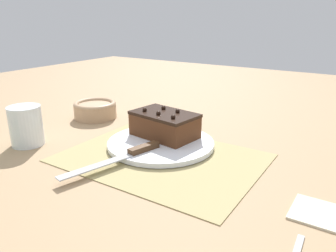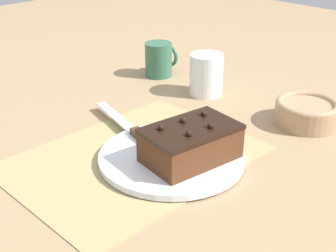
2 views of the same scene
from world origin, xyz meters
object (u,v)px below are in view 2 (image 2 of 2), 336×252
at_px(cake_plate, 172,157).
at_px(serving_knife, 134,130).
at_px(chocolate_cake, 191,143).
at_px(small_bowl, 307,112).
at_px(coffee_mug, 159,59).
at_px(drinking_glass, 206,75).

relative_size(cake_plate, serving_knife, 1.07).
xyz_separation_m(chocolate_cake, small_bowl, (0.31, -0.06, -0.02)).
height_order(cake_plate, chocolate_cake, chocolate_cake).
bearing_deg(small_bowl, serving_knife, 146.36).
distance_m(small_bowl, coffee_mug, 0.45).
distance_m(cake_plate, chocolate_cake, 0.05).
bearing_deg(chocolate_cake, serving_knife, 91.24).
relative_size(cake_plate, chocolate_cake, 1.50).
height_order(serving_knife, drinking_glass, drinking_glass).
relative_size(chocolate_cake, small_bowl, 1.33).
bearing_deg(cake_plate, small_bowl, -16.00).
bearing_deg(coffee_mug, serving_knife, -141.86).
height_order(serving_knife, small_bowl, small_bowl).
distance_m(cake_plate, drinking_glass, 0.35).
height_order(small_bowl, coffee_mug, coffee_mug).
xyz_separation_m(cake_plate, drinking_glass, (0.30, 0.18, 0.04)).
distance_m(chocolate_cake, coffee_mug, 0.50).
relative_size(serving_knife, drinking_glass, 2.47).
bearing_deg(chocolate_cake, small_bowl, -10.31).
distance_m(chocolate_cake, small_bowl, 0.32).
xyz_separation_m(serving_knife, coffee_mug, (0.31, 0.24, 0.03)).
bearing_deg(serving_knife, cake_plate, -79.72).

